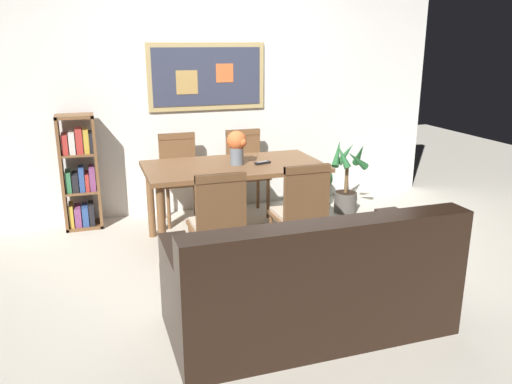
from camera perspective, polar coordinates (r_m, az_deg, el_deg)
ground_plane at (r=4.46m, az=1.15°, el=-7.85°), size 12.00×12.00×0.00m
wall_back_with_painting at (r=5.70m, az=-4.58°, el=11.07°), size 5.20×0.14×2.60m
dining_table at (r=4.73m, az=-2.45°, el=1.98°), size 1.62×0.87×0.75m
dining_chair_far_left at (r=5.41m, az=-8.48°, el=2.40°), size 0.40×0.41×0.91m
dining_chair_near_right at (r=4.17m, az=5.05°, el=-1.71°), size 0.40×0.41×0.91m
dining_chair_near_left at (r=3.92m, az=-4.23°, el=-2.91°), size 0.40×0.41×0.91m
dining_chair_far_right at (r=5.58m, az=-1.14°, el=3.01°), size 0.40×0.41×0.91m
leather_couch at (r=3.38m, az=6.03°, el=-10.44°), size 1.80×0.84×0.84m
bookshelf at (r=5.41m, az=-18.94°, el=1.90°), size 0.36×0.28×1.15m
potted_ivy at (r=5.99m, az=7.09°, el=0.90°), size 0.29×0.29×0.45m
potted_palm at (r=5.72m, az=10.02°, el=0.89°), size 0.39×0.41×0.80m
flower_vase at (r=4.67m, az=-2.14°, el=5.26°), size 0.18×0.19×0.31m
tv_remote at (r=4.73m, az=0.74°, el=3.27°), size 0.16×0.08×0.02m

